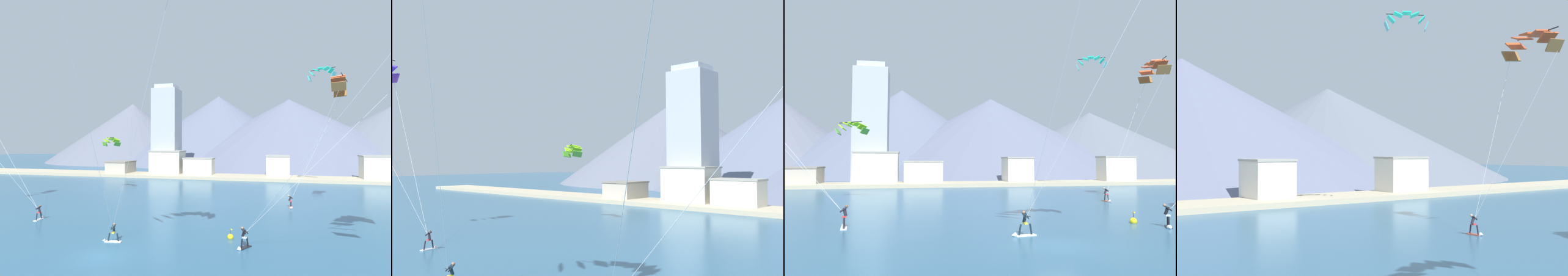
% 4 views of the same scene
% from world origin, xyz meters
% --- Properties ---
extents(kitesurfer_near_trail, '(0.64, 1.78, 1.80)m').
position_xyz_m(kitesurfer_near_trail, '(-13.16, 8.48, 0.55)').
color(kitesurfer_near_trail, white).
rests_on(kitesurfer_near_trail, ground).
extents(parafoil_kite_distant_high_outer, '(4.40, 2.96, 1.66)m').
position_xyz_m(parafoil_kite_distant_high_outer, '(-15.77, 28.99, 9.23)').
color(parafoil_kite_distant_high_outer, '#53A330').
extents(shoreline_strip, '(180.00, 10.00, 0.70)m').
position_xyz_m(shoreline_strip, '(0.00, 55.19, 0.35)').
color(shoreline_strip, '#BCAD8E').
rests_on(shoreline_strip, ground).
extents(shore_building_quay_east, '(6.20, 7.16, 3.88)m').
position_xyz_m(shore_building_quay_east, '(-28.34, 56.34, 1.95)').
color(shore_building_quay_east, '#B7AD9E').
rests_on(shore_building_quay_east, ground).
extents(shore_building_quay_west, '(7.87, 4.48, 5.00)m').
position_xyz_m(shore_building_quay_west, '(-5.92, 56.45, 2.51)').
color(shore_building_quay_west, silver).
rests_on(shore_building_quay_west, ground).
extents(shore_building_old_town, '(8.86, 6.38, 6.83)m').
position_xyz_m(shore_building_old_town, '(-15.14, 57.90, 3.43)').
color(shore_building_old_town, silver).
rests_on(shore_building_old_town, ground).
extents(highrise_tower, '(7.00, 7.00, 25.52)m').
position_xyz_m(highrise_tower, '(-16.67, 61.60, 12.55)').
color(highrise_tower, '#A8ADB7').
rests_on(highrise_tower, ground).
extents(mountain_peak_west_ridge, '(81.47, 81.47, 29.14)m').
position_xyz_m(mountain_peak_west_ridge, '(-56.63, 122.37, 14.57)').
color(mountain_peak_west_ridge, slate).
rests_on(mountain_peak_west_ridge, ground).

